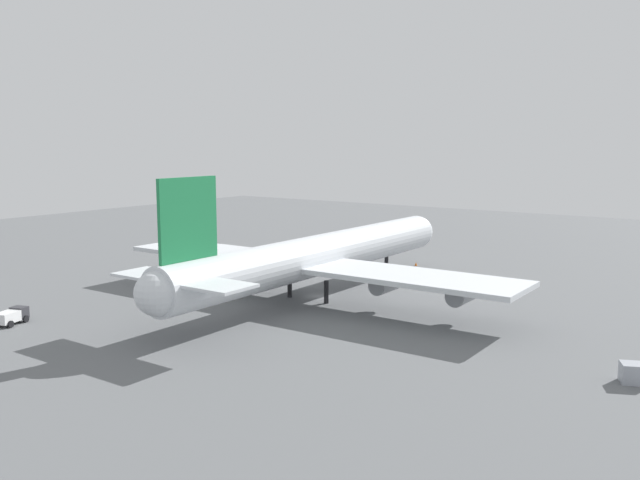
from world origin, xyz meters
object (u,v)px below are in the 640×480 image
catering_truck (213,247)px  fuel_truck (234,253)px  cargo_airplane (318,256)px  baggage_tug (12,316)px  cargo_container_fore (634,373)px  safety_cone_nose (416,264)px

catering_truck → fuel_truck: size_ratio=1.31×
catering_truck → fuel_truck: bearing=-110.5°
fuel_truck → cargo_airplane: bearing=-117.9°
baggage_tug → cargo_container_fore: size_ratio=1.53×
catering_truck → fuel_truck: catering_truck is taller
fuel_truck → safety_cone_nose: bearing=-67.0°
baggage_tug → cargo_airplane: bearing=-33.5°
cargo_airplane → safety_cone_nose: size_ratio=101.34×
cargo_airplane → safety_cone_nose: cargo_airplane is taller
cargo_container_fore → catering_truck: bearing=69.4°
cargo_airplane → baggage_tug: (-35.65, 23.60, -5.23)m
baggage_tug → safety_cone_nose: 71.76m
catering_truck → fuel_truck: (-3.48, -9.32, -0.02)m
fuel_truck → safety_cone_nose: fuel_truck is taller
baggage_tug → fuel_truck: fuel_truck is taller
cargo_airplane → cargo_container_fore: 48.73m
cargo_airplane → baggage_tug: 43.08m
fuel_truck → safety_cone_nose: (14.31, -33.74, -0.79)m
cargo_airplane → catering_truck: size_ratio=12.39×
baggage_tug → cargo_container_fore: (23.11, -70.39, -0.12)m
cargo_airplane → baggage_tug: cargo_airplane is taller
fuel_truck → cargo_container_fore: fuel_truck is taller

